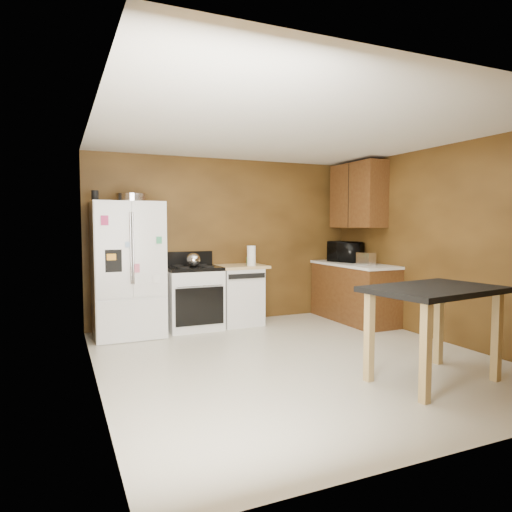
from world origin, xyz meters
TOP-DOWN VIEW (x-y plane):
  - floor at (0.00, 0.00)m, footprint 4.50×4.50m
  - ceiling at (0.00, 0.00)m, footprint 4.50×4.50m
  - wall_back at (0.00, 2.25)m, footprint 4.20×0.00m
  - wall_front at (0.00, -2.25)m, footprint 4.20×0.00m
  - wall_left at (-2.10, 0.00)m, footprint 0.00×4.50m
  - wall_right at (2.10, 0.00)m, footprint 0.00×4.50m
  - roasting_pan at (-1.49, 1.84)m, footprint 0.42×0.42m
  - pen_cup at (-1.95, 1.77)m, footprint 0.09×0.09m
  - kettle at (-0.65, 1.85)m, footprint 0.20×0.20m
  - paper_towel at (0.22, 1.80)m, footprint 0.15×0.15m
  - green_canister at (0.27, 1.97)m, footprint 0.14×0.14m
  - toaster at (1.77, 1.12)m, footprint 0.19×0.27m
  - microwave at (1.83, 1.72)m, footprint 0.50×0.62m
  - refrigerator at (-1.55, 1.86)m, footprint 0.90×0.80m
  - gas_range at (-0.64, 1.92)m, footprint 0.76×0.68m
  - dishwasher at (0.08, 1.95)m, footprint 0.78×0.63m
  - right_cabinets at (1.84, 1.48)m, footprint 0.63×1.58m
  - island at (0.86, -1.13)m, footprint 1.37×1.01m

SIDE VIEW (x-z plane):
  - floor at x=0.00m, z-range 0.00..0.00m
  - dishwasher at x=0.08m, z-range 0.01..0.90m
  - gas_range at x=-0.64m, z-range -0.09..1.01m
  - island at x=0.86m, z-range 0.32..1.23m
  - refrigerator at x=-1.55m, z-range 0.00..1.80m
  - right_cabinets at x=1.84m, z-range -0.32..2.13m
  - green_canister at x=0.27m, z-range 0.89..1.01m
  - toaster at x=1.77m, z-range 0.90..1.09m
  - kettle at x=-0.65m, z-range 0.90..1.10m
  - paper_towel at x=0.22m, z-range 0.89..1.19m
  - microwave at x=1.83m, z-range 0.90..1.20m
  - wall_back at x=0.00m, z-range -0.85..3.35m
  - wall_front at x=0.00m, z-range -0.85..3.35m
  - wall_left at x=-2.10m, z-range -1.00..3.50m
  - wall_right at x=2.10m, z-range -1.00..3.50m
  - roasting_pan at x=-1.49m, z-range 1.80..1.90m
  - pen_cup at x=-1.95m, z-range 1.80..1.93m
  - ceiling at x=0.00m, z-range 2.50..2.50m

